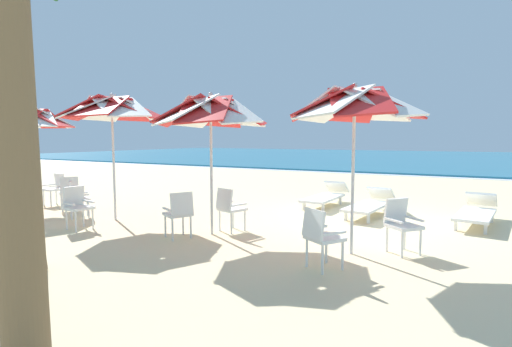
# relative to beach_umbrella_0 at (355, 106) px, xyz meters

# --- Properties ---
(ground_plane) EXTENTS (80.00, 80.00, 0.00)m
(ground_plane) POSITION_rel_beach_umbrella_0_xyz_m (-0.48, 2.46, -2.32)
(ground_plane) COLOR beige
(sea) EXTENTS (80.00, 36.00, 0.10)m
(sea) POSITION_rel_beach_umbrella_0_xyz_m (-0.48, 32.34, -2.27)
(sea) COLOR teal
(sea) RESTS_ON ground
(surf_foam) EXTENTS (80.00, 0.70, 0.01)m
(surf_foam) POSITION_rel_beach_umbrella_0_xyz_m (-0.48, 14.04, -2.32)
(surf_foam) COLOR white
(surf_foam) RESTS_ON ground
(beach_umbrella_0) EXTENTS (2.13, 2.13, 2.68)m
(beach_umbrella_0) POSITION_rel_beach_umbrella_0_xyz_m (0.00, 0.00, 0.00)
(beach_umbrella_0) COLOR silver
(beach_umbrella_0) RESTS_ON ground
(plastic_chair_0) EXTENTS (0.61, 0.63, 0.87)m
(plastic_chair_0) POSITION_rel_beach_umbrella_0_xyz_m (-0.19, -0.93, -1.83)
(plastic_chair_0) COLOR white
(plastic_chair_0) RESTS_ON ground
(plastic_chair_1) EXTENTS (0.63, 0.63, 0.87)m
(plastic_chair_1) POSITION_rel_beach_umbrella_0_xyz_m (0.68, 0.45, -1.83)
(plastic_chair_1) COLOR white
(plastic_chair_1) RESTS_ON ground
(beach_umbrella_1) EXTENTS (2.22, 2.22, 2.69)m
(beach_umbrella_1) POSITION_rel_beach_umbrella_0_xyz_m (-2.68, 0.00, -0.02)
(beach_umbrella_1) COLOR silver
(beach_umbrella_1) RESTS_ON ground
(plastic_chair_2) EXTENTS (0.61, 0.60, 0.87)m
(plastic_chair_2) POSITION_rel_beach_umbrella_0_xyz_m (-3.02, -0.55, -1.83)
(plastic_chair_2) COLOR white
(plastic_chair_2) RESTS_ON ground
(plastic_chair_3) EXTENTS (0.55, 0.57, 0.87)m
(plastic_chair_3) POSITION_rel_beach_umbrella_0_xyz_m (-2.49, 0.34, -1.83)
(plastic_chair_3) COLOR white
(plastic_chair_3) RESTS_ON ground
(beach_umbrella_2) EXTENTS (2.34, 2.34, 2.82)m
(beach_umbrella_2) POSITION_rel_beach_umbrella_0_xyz_m (-5.36, 0.07, 0.14)
(beach_umbrella_2) COLOR silver
(beach_umbrella_2) RESTS_ON ground
(plastic_chair_4) EXTENTS (0.53, 0.50, 0.87)m
(plastic_chair_4) POSITION_rel_beach_umbrella_0_xyz_m (-5.30, -0.93, -1.83)
(plastic_chair_4) COLOR white
(plastic_chair_4) RESTS_ON ground
(plastic_chair_5) EXTENTS (0.62, 0.63, 0.87)m
(plastic_chair_5) POSITION_rel_beach_umbrella_0_xyz_m (-6.29, -0.22, -1.83)
(plastic_chair_5) COLOR white
(plastic_chair_5) RESTS_ON ground
(beach_umbrella_3) EXTENTS (2.05, 2.05, 2.68)m
(beach_umbrella_3) POSITION_rel_beach_umbrella_0_xyz_m (-8.33, 0.12, -0.01)
(beach_umbrella_3) COLOR silver
(beach_umbrella_3) RESTS_ON ground
(plastic_chair_6) EXTENTS (0.47, 0.50, 0.87)m
(plastic_chair_6) POSITION_rel_beach_umbrella_0_xyz_m (-8.34, 0.68, -1.83)
(plastic_chair_6) COLOR white
(plastic_chair_6) RESTS_ON ground
(plastic_chair_7) EXTENTS (0.62, 0.61, 0.87)m
(plastic_chair_7) POSITION_rel_beach_umbrella_0_xyz_m (-7.27, 0.32, -1.83)
(plastic_chair_7) COLOR white
(plastic_chair_7) RESTS_ON ground
(sun_lounger_0) EXTENTS (0.91, 2.21, 0.62)m
(sun_lounger_0) POSITION_rel_beach_umbrella_0_xyz_m (1.81, 3.32, -2.04)
(sun_lounger_0) COLOR white
(sun_lounger_0) RESTS_ON ground
(sun_lounger_1) EXTENTS (0.88, 2.20, 0.62)m
(sun_lounger_1) POSITION_rel_beach_umbrella_0_xyz_m (-0.38, 3.23, -2.04)
(sun_lounger_1) COLOR white
(sun_lounger_1) RESTS_ON ground
(sun_lounger_2) EXTENTS (0.75, 2.18, 0.62)m
(sun_lounger_2) POSITION_rel_beach_umbrella_0_xyz_m (-1.71, 3.99, -2.04)
(sun_lounger_2) COLOR white
(sun_lounger_2) RESTS_ON ground
(palm_tree_4) EXTENTS (2.29, 3.13, 5.66)m
(palm_tree_4) POSITION_rel_beach_umbrella_0_xyz_m (-3.61, -3.08, 1.20)
(palm_tree_4) COLOR brown
(palm_tree_4) RESTS_ON ground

